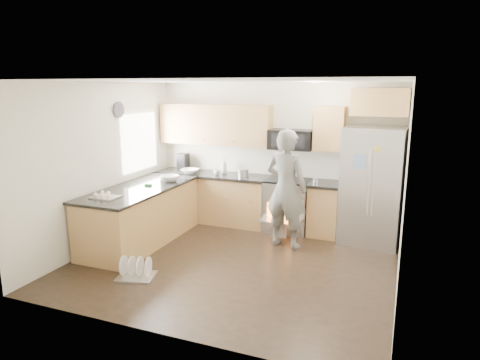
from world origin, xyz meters
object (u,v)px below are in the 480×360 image
at_px(stove_range, 288,193).
at_px(refrigerator, 372,186).
at_px(person, 286,189).
at_px(dish_rack, 136,272).

height_order(stove_range, refrigerator, refrigerator).
distance_m(stove_range, person, 0.83).
xyz_separation_m(stove_range, refrigerator, (1.42, -0.10, 0.27)).
height_order(stove_range, dish_rack, stove_range).
relative_size(stove_range, person, 0.94).
height_order(stove_range, person, person).
bearing_deg(dish_rack, stove_range, 62.40).
xyz_separation_m(refrigerator, dish_rack, (-2.80, -2.54, -0.87)).
relative_size(stove_range, dish_rack, 3.18).
height_order(refrigerator, person, refrigerator).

